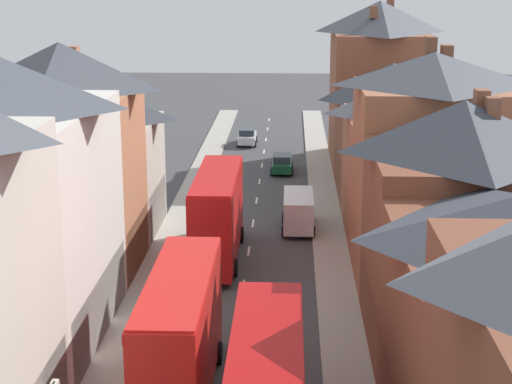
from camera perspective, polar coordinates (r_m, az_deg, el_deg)
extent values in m
cube|color=#A8A399|center=(55.63, -5.64, -3.15)|extent=(2.20, 104.00, 0.14)
cube|color=#A8A399|center=(55.17, 4.92, -3.28)|extent=(2.20, 104.00, 0.14)
cube|color=silver|center=(42.10, -1.30, -9.16)|extent=(0.14, 1.80, 0.01)
cube|color=silver|center=(47.65, -0.84, -6.25)|extent=(0.14, 1.80, 0.01)
cube|color=silver|center=(53.29, -0.48, -3.95)|extent=(0.14, 1.80, 0.01)
cube|color=silver|center=(59.00, -0.20, -2.10)|extent=(0.14, 1.80, 0.01)
cube|color=silver|center=(64.76, 0.04, -0.57)|extent=(0.14, 1.80, 0.01)
cube|color=silver|center=(70.57, 0.23, 0.71)|extent=(0.14, 1.80, 0.01)
cube|color=silver|center=(76.40, 0.40, 1.79)|extent=(0.14, 1.80, 0.01)
cube|color=silver|center=(82.26, 0.54, 2.72)|extent=(0.14, 1.80, 0.01)
cube|color=silver|center=(88.13, 0.67, 3.52)|extent=(0.14, 1.80, 0.01)
cube|color=silver|center=(94.03, 0.78, 4.22)|extent=(0.14, 1.80, 0.01)
cube|color=silver|center=(99.93, 0.87, 4.85)|extent=(0.14, 1.80, 0.01)
cube|color=silver|center=(40.72, -15.97, -2.31)|extent=(8.00, 11.98, 11.04)
cube|color=#1E5133|center=(40.97, -10.30, -7.68)|extent=(0.12, 11.02, 3.20)
pyramid|color=#474C56|center=(39.37, -16.65, 7.00)|extent=(8.00, 11.98, 2.26)
cube|color=#B2704C|center=(49.74, -12.54, 0.61)|extent=(8.00, 7.39, 10.47)
cube|color=olive|center=(49.88, -7.92, -3.48)|extent=(0.12, 6.80, 3.20)
pyramid|color=#474C56|center=(48.61, -12.97, 8.15)|extent=(8.00, 7.39, 2.67)
cube|color=#99664C|center=(49.05, -12.09, 8.87)|extent=(0.60, 0.90, 1.05)
cube|color=#99664C|center=(48.98, -12.98, 8.74)|extent=(0.60, 0.90, 0.92)
cube|color=#BCB7A8|center=(57.16, -10.58, 1.01)|extent=(8.00, 7.63, 7.54)
cube|color=maroon|center=(56.96, -6.61, -1.14)|extent=(0.12, 7.02, 3.20)
pyramid|color=#383D47|center=(56.23, -10.81, 5.91)|extent=(8.00, 7.63, 2.33)
cube|color=#99664C|center=(57.41, -9.97, 6.90)|extent=(0.60, 0.90, 1.55)
cube|color=#99664C|center=(54.00, -11.42, 6.12)|extent=(0.60, 0.90, 1.11)
cube|color=brown|center=(31.41, 16.56, -10.32)|extent=(8.00, 11.00, 8.12)
cube|color=brown|center=(40.38, 13.22, -3.75)|extent=(8.00, 9.12, 9.04)
cube|color=black|center=(40.83, 7.50, -7.64)|extent=(0.12, 8.39, 3.20)
pyramid|color=#383D47|center=(38.99, 13.71, 4.24)|extent=(8.00, 9.12, 2.39)
cube|color=brown|center=(39.81, 14.79, 5.51)|extent=(0.60, 0.90, 1.55)
cube|color=brown|center=(39.09, 15.46, 5.16)|extent=(0.60, 0.90, 1.35)
cube|color=#A36042|center=(48.25, 11.44, 0.51)|extent=(8.00, 8.06, 10.91)
cube|color=olive|center=(48.85, 6.63, -3.83)|extent=(0.12, 7.41, 3.20)
pyramid|color=#474C56|center=(47.13, 11.83, 8.03)|extent=(8.00, 8.06, 1.81)
cube|color=brown|center=(48.50, 11.55, 9.17)|extent=(0.60, 0.90, 1.59)
cube|color=brown|center=(48.93, 12.60, 8.88)|extent=(0.60, 0.90, 1.12)
cube|color=#A36042|center=(56.92, 10.04, 1.17)|extent=(8.00, 9.25, 7.92)
cube|color=navy|center=(57.11, 6.02, -1.08)|extent=(0.12, 8.51, 3.20)
pyramid|color=#565B66|center=(55.96, 10.28, 6.32)|extent=(8.00, 9.25, 2.40)
cube|color=brown|center=(55.32, 8.70, 6.87)|extent=(0.60, 0.90, 1.12)
cube|color=brown|center=(55.09, 12.09, 6.75)|extent=(0.60, 0.90, 1.24)
cube|color=brown|center=(66.70, 8.92, 2.93)|extent=(8.00, 10.80, 7.32)
cube|color=maroon|center=(66.80, 5.50, 1.25)|extent=(0.12, 9.94, 3.20)
pyramid|color=#383D47|center=(65.87, 9.10, 7.26)|extent=(8.00, 10.80, 2.86)
cube|color=#99664C|center=(67.09, 10.03, 7.81)|extent=(0.60, 0.90, 1.06)
cube|color=#935138|center=(77.18, 8.08, 6.19)|extent=(8.00, 11.38, 11.71)
cube|color=maroon|center=(77.62, 5.07, 3.14)|extent=(0.12, 10.47, 3.20)
pyramid|color=#474C56|center=(76.48, 8.28, 11.52)|extent=(8.00, 11.38, 2.66)
cube|color=brown|center=(73.61, 7.84, 11.81)|extent=(0.60, 0.90, 1.00)
cube|color=brown|center=(78.76, 8.94, 12.12)|extent=(0.60, 0.90, 1.47)
cube|color=#B70F0F|center=(28.86, 0.69, -12.00)|extent=(2.44, 10.58, 2.30)
cube|color=#B70F0F|center=(28.34, 0.69, -9.83)|extent=(2.39, 10.37, 0.10)
cube|color=#28333D|center=(34.63, 0.94, -11.29)|extent=(2.20, 0.10, 1.20)
cube|color=#28333D|center=(33.68, 0.96, -7.77)|extent=(2.20, 0.10, 1.10)
cube|color=#28333D|center=(28.87, -1.72, -11.78)|extent=(0.06, 9.18, 0.90)
cube|color=yellow|center=(33.39, 0.96, -6.50)|extent=(1.34, 0.08, 0.32)
cube|color=red|center=(51.44, -2.58, -2.73)|extent=(2.44, 10.80, 2.50)
cube|color=red|center=(50.78, -2.61, -0.14)|extent=(2.44, 10.58, 2.30)
cube|color=red|center=(50.49, -2.62, 1.17)|extent=(2.39, 10.37, 0.10)
cube|color=#28333D|center=(56.50, -2.12, -0.92)|extent=(2.20, 0.10, 1.20)
cube|color=#28333D|center=(55.93, -2.14, 1.35)|extent=(2.20, 0.10, 1.10)
cube|color=#28333D|center=(51.48, -3.90, -2.44)|extent=(0.06, 9.18, 0.90)
cube|color=#28333D|center=(50.87, -3.95, -0.02)|extent=(0.06, 9.18, 0.90)
cube|color=yellow|center=(55.75, -2.15, 2.15)|extent=(1.34, 0.08, 0.32)
cylinder|color=black|center=(55.08, -3.54, -2.81)|extent=(0.30, 1.00, 1.00)
cylinder|color=black|center=(54.89, -1.00, -2.85)|extent=(0.30, 1.00, 1.00)
cylinder|color=black|center=(49.13, -4.28, -5.02)|extent=(0.30, 1.00, 1.00)
cylinder|color=black|center=(48.91, -1.43, -5.07)|extent=(0.30, 1.00, 1.00)
cube|color=red|center=(35.25, -5.02, -11.22)|extent=(2.44, 10.80, 2.50)
cube|color=red|center=(34.27, -5.11, -7.61)|extent=(2.44, 10.58, 2.30)
cube|color=red|center=(33.84, -5.16, -5.73)|extent=(2.39, 10.37, 0.10)
cube|color=#28333D|center=(40.02, -4.06, -7.63)|extent=(2.20, 0.10, 1.20)
cube|color=#28333D|center=(39.20, -4.12, -4.52)|extent=(2.20, 0.10, 1.10)
cube|color=#28333D|center=(35.30, -6.98, -10.78)|extent=(0.06, 9.18, 0.90)
cube|color=#28333D|center=(34.40, -7.10, -7.39)|extent=(0.06, 9.18, 0.90)
cube|color=yellow|center=(38.95, -4.14, -3.41)|extent=(1.34, 0.08, 0.32)
cylinder|color=black|center=(38.89, -6.17, -10.54)|extent=(0.30, 1.00, 1.00)
cylinder|color=black|center=(38.62, -2.52, -10.65)|extent=(0.30, 1.00, 1.00)
cube|color=silver|center=(85.47, -0.59, 3.63)|extent=(1.70, 4.12, 0.73)
cube|color=#28333D|center=(85.15, -0.60, 4.04)|extent=(1.46, 2.06, 0.60)
cylinder|color=black|center=(86.84, -1.11, 3.56)|extent=(0.20, 0.62, 0.62)
cylinder|color=black|center=(86.76, 0.01, 3.55)|extent=(0.20, 0.62, 0.62)
cylinder|color=black|center=(84.34, -1.21, 3.22)|extent=(0.20, 0.62, 0.62)
cylinder|color=black|center=(84.25, -0.06, 3.22)|extent=(0.20, 0.62, 0.62)
cube|color=#144728|center=(73.80, 1.73, 1.83)|extent=(1.70, 4.54, 0.67)
cube|color=#28333D|center=(73.44, 1.73, 2.28)|extent=(1.46, 2.27, 0.60)
cylinder|color=black|center=(75.25, 1.10, 1.83)|extent=(0.20, 0.62, 0.62)
cylinder|color=black|center=(75.24, 2.39, 1.81)|extent=(0.20, 0.62, 0.62)
cylinder|color=black|center=(72.51, 1.05, 1.33)|extent=(0.20, 0.62, 0.62)
cylinder|color=black|center=(72.50, 2.39, 1.32)|extent=(0.20, 0.62, 0.62)
cube|color=white|center=(57.30, 2.84, -1.21)|extent=(1.96, 5.20, 2.10)
cube|color=#28333D|center=(59.68, 2.83, -0.27)|extent=(1.76, 0.10, 0.90)
cylinder|color=black|center=(59.07, 1.87, -1.72)|extent=(0.24, 0.72, 0.72)
cylinder|color=black|center=(59.09, 3.77, -1.74)|extent=(0.24, 0.72, 0.72)
cylinder|color=black|center=(56.09, 1.84, -2.62)|extent=(0.24, 0.72, 0.72)
cylinder|color=black|center=(56.11, 3.84, -2.64)|extent=(0.24, 0.72, 0.72)
cylinder|color=#23232D|center=(38.78, -8.74, -10.61)|extent=(0.14, 0.14, 0.84)
cylinder|color=#23232D|center=(38.75, -8.47, -10.62)|extent=(0.14, 0.14, 0.84)
cube|color=red|center=(38.48, -8.64, -9.69)|extent=(0.36, 0.22, 0.54)
sphere|color=brown|center=(38.32, -8.66, -9.16)|extent=(0.22, 0.22, 0.22)
cube|color=beige|center=(26.06, -13.28, -12.38)|extent=(0.20, 0.32, 0.20)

